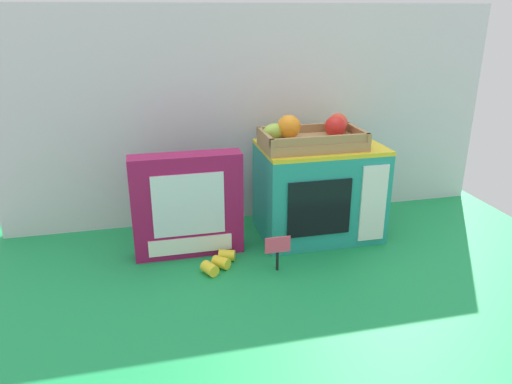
# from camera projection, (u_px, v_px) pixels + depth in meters

# --- Properties ---
(ground_plane) EXTENTS (1.70, 1.70, 0.00)m
(ground_plane) POSITION_uv_depth(u_px,v_px,m) (271.00, 241.00, 1.50)
(ground_plane) COLOR #198C47
(ground_plane) RESTS_ON ground
(display_back_panel) EXTENTS (1.61, 0.03, 0.69)m
(display_back_panel) POSITION_uv_depth(u_px,v_px,m) (255.00, 116.00, 1.58)
(display_back_panel) COLOR silver
(display_back_panel) RESTS_ON ground
(toy_microwave) EXTENTS (0.36, 0.25, 0.29)m
(toy_microwave) POSITION_uv_depth(u_px,v_px,m) (319.00, 191.00, 1.50)
(toy_microwave) COLOR teal
(toy_microwave) RESTS_ON ground
(food_groups_crate) EXTENTS (0.30, 0.16, 0.10)m
(food_groups_crate) POSITION_uv_depth(u_px,v_px,m) (312.00, 136.00, 1.42)
(food_groups_crate) COLOR #A37F51
(food_groups_crate) RESTS_ON toy_microwave
(cookie_set_box) EXTENTS (0.31, 0.07, 0.30)m
(cookie_set_box) POSITION_uv_depth(u_px,v_px,m) (188.00, 206.00, 1.37)
(cookie_set_box) COLOR #99144C
(cookie_set_box) RESTS_ON ground
(price_sign) EXTENTS (0.07, 0.01, 0.10)m
(price_sign) POSITION_uv_depth(u_px,v_px,m) (278.00, 248.00, 1.31)
(price_sign) COLOR black
(price_sign) RESTS_ON ground
(loose_toy_banana) EXTENTS (0.11, 0.11, 0.03)m
(loose_toy_banana) POSITION_uv_depth(u_px,v_px,m) (219.00, 262.00, 1.34)
(loose_toy_banana) COLOR yellow
(loose_toy_banana) RESTS_ON ground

